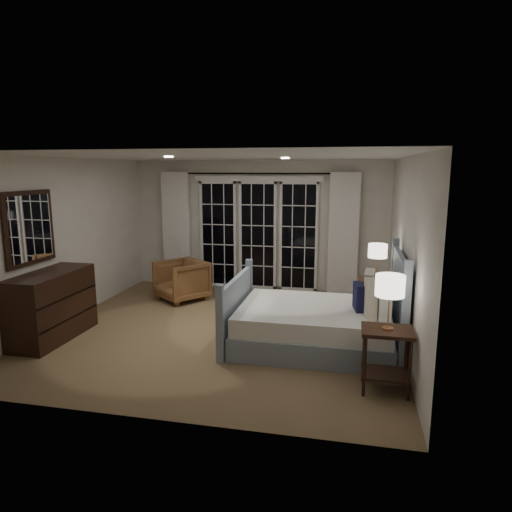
% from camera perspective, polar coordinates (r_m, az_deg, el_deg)
% --- Properties ---
extents(floor, '(5.00, 5.00, 0.00)m').
position_cam_1_polar(floor, '(6.83, -4.08, -9.17)').
color(floor, brown).
rests_on(floor, ground).
extents(ceiling, '(5.00, 5.00, 0.00)m').
position_cam_1_polar(ceiling, '(6.42, -4.39, 12.29)').
color(ceiling, silver).
rests_on(ceiling, wall_back).
extents(wall_left, '(0.02, 5.00, 2.50)m').
position_cam_1_polar(wall_left, '(7.59, -22.67, 1.79)').
color(wall_left, beige).
rests_on(wall_left, floor).
extents(wall_right, '(0.02, 5.00, 2.50)m').
position_cam_1_polar(wall_right, '(6.29, 18.19, 0.37)').
color(wall_right, beige).
rests_on(wall_right, floor).
extents(wall_back, '(5.00, 0.02, 2.50)m').
position_cam_1_polar(wall_back, '(8.91, 0.26, 3.85)').
color(wall_back, beige).
rests_on(wall_back, floor).
extents(wall_front, '(5.00, 0.02, 2.50)m').
position_cam_1_polar(wall_front, '(4.22, -13.76, -4.35)').
color(wall_front, beige).
rests_on(wall_front, floor).
extents(french_doors, '(2.50, 0.04, 2.20)m').
position_cam_1_polar(french_doors, '(8.89, 0.21, 2.80)').
color(french_doors, black).
rests_on(french_doors, wall_back).
extents(curtain_rod, '(3.50, 0.03, 0.03)m').
position_cam_1_polar(curtain_rod, '(8.75, 0.13, 10.29)').
color(curtain_rod, black).
rests_on(curtain_rod, wall_back).
extents(curtain_left, '(0.55, 0.10, 2.25)m').
position_cam_1_polar(curtain_left, '(9.29, -9.92, 3.35)').
color(curtain_left, white).
rests_on(curtain_left, curtain_rod).
extents(curtain_right, '(0.55, 0.10, 2.25)m').
position_cam_1_polar(curtain_right, '(8.62, 10.91, 2.75)').
color(curtain_right, white).
rests_on(curtain_right, curtain_rod).
extents(downlight_a, '(0.12, 0.12, 0.01)m').
position_cam_1_polar(downlight_a, '(6.84, 3.67, 12.12)').
color(downlight_a, white).
rests_on(downlight_a, ceiling).
extents(downlight_b, '(0.12, 0.12, 0.01)m').
position_cam_1_polar(downlight_b, '(6.24, -10.86, 12.08)').
color(downlight_b, white).
rests_on(downlight_b, ceiling).
extents(bed, '(2.19, 1.57, 1.27)m').
position_cam_1_polar(bed, '(6.18, 7.87, -8.24)').
color(bed, gray).
rests_on(bed, floor).
extents(nightstand_left, '(0.53, 0.42, 0.69)m').
position_cam_1_polar(nightstand_left, '(5.09, 15.98, -11.25)').
color(nightstand_left, black).
rests_on(nightstand_left, floor).
extents(nightstand_right, '(0.53, 0.42, 0.68)m').
position_cam_1_polar(nightstand_right, '(7.22, 14.71, -4.64)').
color(nightstand_right, black).
rests_on(nightstand_right, floor).
extents(lamp_left, '(0.30, 0.30, 0.58)m').
position_cam_1_polar(lamp_left, '(4.88, 16.41, -3.65)').
color(lamp_left, tan).
rests_on(lamp_left, nightstand_left).
extents(lamp_right, '(0.28, 0.28, 0.55)m').
position_cam_1_polar(lamp_right, '(7.07, 14.97, 0.56)').
color(lamp_right, tan).
rests_on(lamp_right, nightstand_right).
extents(armchair, '(1.10, 1.10, 0.72)m').
position_cam_1_polar(armchair, '(8.32, -9.30, -3.03)').
color(armchair, brown).
rests_on(armchair, floor).
extents(dresser, '(0.57, 1.34, 0.95)m').
position_cam_1_polar(dresser, '(6.95, -24.18, -5.68)').
color(dresser, black).
rests_on(dresser, floor).
extents(mirror, '(0.05, 0.85, 1.00)m').
position_cam_1_polar(mirror, '(6.88, -26.47, 3.16)').
color(mirror, black).
rests_on(mirror, wall_left).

